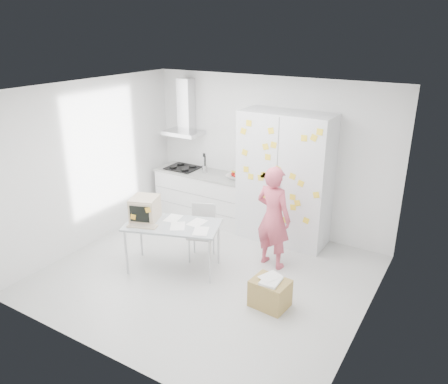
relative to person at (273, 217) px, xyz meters
The scene contains 10 objects.
floor 1.31m from the person, 131.03° to the right, with size 4.50×4.00×0.02m, color silver.
walls 0.88m from the person, behind, with size 4.52×4.01×2.70m.
ceiling 2.17m from the person, 131.03° to the right, with size 4.50×4.00×0.02m, color white.
counter_run 2.11m from the person, 153.85° to the left, with size 1.84×0.63×1.28m.
range_hood 2.81m from the person, 155.58° to the left, with size 0.70×0.48×1.01m.
tall_cabinet 0.97m from the person, 104.27° to the left, with size 1.50×0.68×2.20m.
person is the anchor object (origin of this frame).
desk 1.76m from the person, 148.02° to the right, with size 1.53×1.11×1.10m.
chair 1.14m from the person, 161.88° to the right, with size 0.51×0.51×0.87m.
cardboard_box 1.23m from the person, 65.88° to the right, with size 0.50×0.42×0.41m.
Camera 1 is at (3.11, -4.67, 3.47)m, focal length 35.00 mm.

